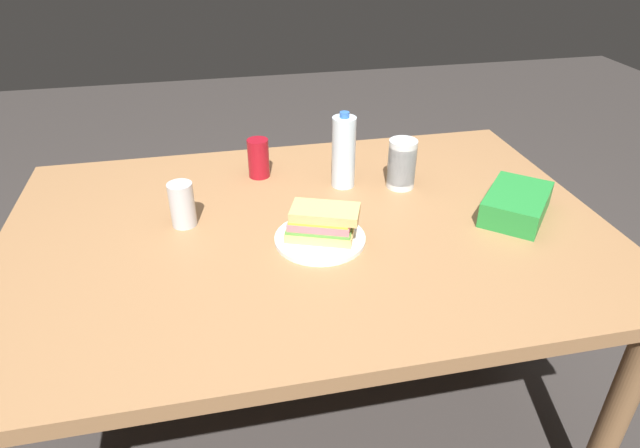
{
  "coord_description": "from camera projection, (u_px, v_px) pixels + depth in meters",
  "views": [
    {
      "loc": [
        -0.22,
        -1.23,
        1.51
      ],
      "look_at": [
        0.02,
        -0.08,
        0.79
      ],
      "focal_mm": 30.52,
      "sensor_mm": 36.0,
      "label": 1
    }
  ],
  "objects": [
    {
      "name": "dining_table",
      "position": [
        308.0,
        250.0,
        1.5
      ],
      "size": [
        1.6,
        1.08,
        0.74
      ],
      "color": "#9E7047",
      "rests_on": "ground_plane"
    },
    {
      "name": "ground_plane",
      "position": [
        310.0,
        412.0,
        1.85
      ],
      "size": [
        8.0,
        8.0,
        0.0
      ],
      "primitive_type": "plane",
      "color": "#383330"
    },
    {
      "name": "water_bottle_tall",
      "position": [
        344.0,
        152.0,
        1.61
      ],
      "size": [
        0.07,
        0.07,
        0.23
      ],
      "color": "silver",
      "rests_on": "dining_table"
    },
    {
      "name": "paper_plate",
      "position": [
        320.0,
        239.0,
        1.39
      ],
      "size": [
        0.23,
        0.23,
        0.01
      ],
      "primitive_type": "cylinder",
      "color": "white",
      "rests_on": "dining_table"
    },
    {
      "name": "chip_bag",
      "position": [
        516.0,
        204.0,
        1.49
      ],
      "size": [
        0.26,
        0.27,
        0.07
      ],
      "primitive_type": "cube",
      "rotation": [
        0.0,
        0.0,
        0.85
      ],
      "color": "#268C38",
      "rests_on": "dining_table"
    },
    {
      "name": "sandwich",
      "position": [
        322.0,
        223.0,
        1.37
      ],
      "size": [
        0.2,
        0.15,
        0.08
      ],
      "color": "#DBB26B",
      "rests_on": "paper_plate"
    },
    {
      "name": "soda_can_red",
      "position": [
        258.0,
        158.0,
        1.68
      ],
      "size": [
        0.07,
        0.07,
        0.12
      ],
      "primitive_type": "cylinder",
      "color": "maroon",
      "rests_on": "dining_table"
    },
    {
      "name": "plastic_cup_stack",
      "position": [
        402.0,
        164.0,
        1.62
      ],
      "size": [
        0.08,
        0.08,
        0.15
      ],
      "color": "silver",
      "rests_on": "dining_table"
    },
    {
      "name": "soda_can_silver",
      "position": [
        182.0,
        205.0,
        1.43
      ],
      "size": [
        0.07,
        0.07,
        0.12
      ],
      "primitive_type": "cylinder",
      "color": "silver",
      "rests_on": "dining_table"
    }
  ]
}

